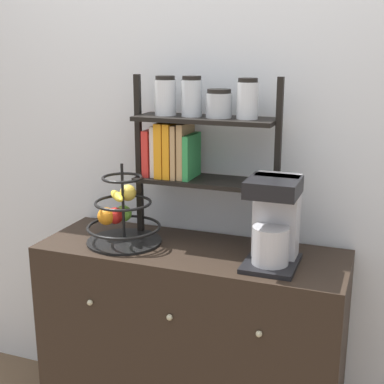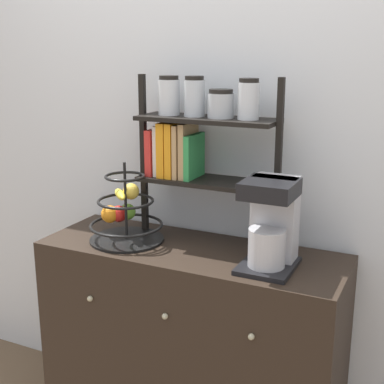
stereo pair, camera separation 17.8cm
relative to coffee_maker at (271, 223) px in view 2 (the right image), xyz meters
name	(u,v)px [view 2 (the right image)]	position (x,y,z in m)	size (l,w,h in m)	color
wall_back	(217,143)	(-0.35, 0.30, 0.23)	(7.00, 0.05, 2.60)	silver
sideboard	(191,346)	(-0.35, 0.03, -0.62)	(1.28, 0.47, 0.90)	black
coffee_maker	(271,223)	(0.00, 0.00, 0.00)	(0.20, 0.25, 0.34)	black
fruit_stand	(124,215)	(-0.66, 0.01, -0.06)	(0.32, 0.32, 0.34)	black
shelf_hutch	(194,136)	(-0.39, 0.15, 0.28)	(0.63, 0.20, 0.70)	black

